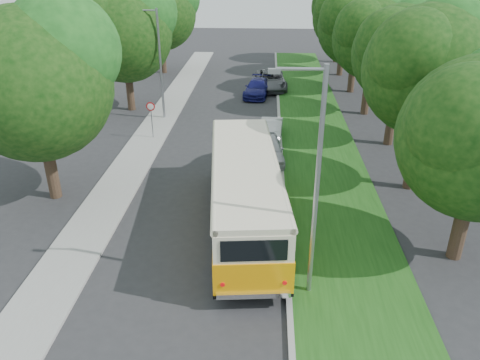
# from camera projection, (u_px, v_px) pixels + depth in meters

# --- Properties ---
(ground) EXTENTS (120.00, 120.00, 0.00)m
(ground) POSITION_uv_depth(u_px,v_px,m) (197.00, 248.00, 18.91)
(ground) COLOR #2B2B2D
(ground) RESTS_ON ground
(curb) EXTENTS (0.20, 70.00, 0.15)m
(curb) POSITION_uv_depth(u_px,v_px,m) (283.00, 192.00, 23.18)
(curb) COLOR gray
(curb) RESTS_ON ground
(grass_verge) EXTENTS (4.50, 70.00, 0.13)m
(grass_verge) POSITION_uv_depth(u_px,v_px,m) (331.00, 193.00, 23.06)
(grass_verge) COLOR #1A4913
(grass_verge) RESTS_ON ground
(sidewalk) EXTENTS (2.20, 70.00, 0.12)m
(sidewalk) POSITION_uv_depth(u_px,v_px,m) (117.00, 188.00, 23.62)
(sidewalk) COLOR gray
(sidewalk) RESTS_ON ground
(treeline) EXTENTS (24.27, 41.91, 9.46)m
(treeline) POSITION_uv_depth(u_px,v_px,m) (275.00, 30.00, 32.26)
(treeline) COLOR #332319
(treeline) RESTS_ON ground
(lamppost_near) EXTENTS (1.71, 0.16, 8.00)m
(lamppost_near) POSITION_uv_depth(u_px,v_px,m) (314.00, 181.00, 14.53)
(lamppost_near) COLOR gray
(lamppost_near) RESTS_ON ground
(lamppost_far) EXTENTS (1.71, 0.16, 7.50)m
(lamppost_far) POSITION_uv_depth(u_px,v_px,m) (159.00, 61.00, 31.68)
(lamppost_far) COLOR gray
(lamppost_far) RESTS_ON ground
(warning_sign) EXTENTS (0.56, 0.10, 2.50)m
(warning_sign) POSITION_uv_depth(u_px,v_px,m) (151.00, 113.00, 29.12)
(warning_sign) COLOR gray
(warning_sign) RESTS_ON ground
(vintage_bus) EXTENTS (3.83, 10.94, 3.18)m
(vintage_bus) POSITION_uv_depth(u_px,v_px,m) (245.00, 194.00, 19.68)
(vintage_bus) COLOR #FFA008
(vintage_bus) RESTS_ON ground
(car_silver) EXTENTS (1.98, 4.14, 1.37)m
(car_silver) POSITION_uv_depth(u_px,v_px,m) (268.00, 149.00, 26.60)
(car_silver) COLOR silver
(car_silver) RESTS_ON ground
(car_white) EXTENTS (1.59, 3.91, 1.26)m
(car_white) POSITION_uv_depth(u_px,v_px,m) (271.00, 131.00, 29.46)
(car_white) COLOR silver
(car_white) RESTS_ON ground
(car_blue) EXTENTS (2.45, 4.79, 1.33)m
(car_blue) POSITION_uv_depth(u_px,v_px,m) (257.00, 88.00, 38.51)
(car_blue) COLOR navy
(car_blue) RESTS_ON ground
(car_grey) EXTENTS (2.95, 5.61, 1.50)m
(car_grey) POSITION_uv_depth(u_px,v_px,m) (271.00, 80.00, 40.48)
(car_grey) COLOR #525459
(car_grey) RESTS_ON ground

